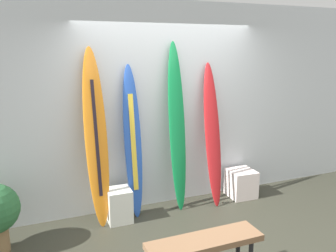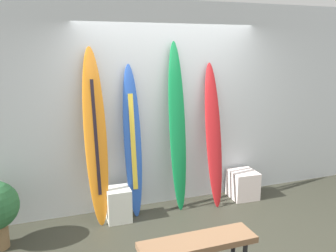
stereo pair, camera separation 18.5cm
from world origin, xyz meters
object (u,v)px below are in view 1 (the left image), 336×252
(bench, at_px, (205,245))
(surfboard_sunset, at_px, (96,139))
(surfboard_emerald, at_px, (177,129))
(surfboard_cobalt, at_px, (133,144))
(display_block_left, at_px, (119,205))
(surfboard_crimson, at_px, (213,136))
(display_block_center, at_px, (241,183))

(bench, bearing_deg, surfboard_sunset, 112.88)
(surfboard_emerald, height_order, bench, surfboard_emerald)
(surfboard_cobalt, bearing_deg, surfboard_emerald, -1.32)
(display_block_left, bearing_deg, surfboard_cobalt, 28.46)
(surfboard_emerald, distance_m, surfboard_crimson, 0.54)
(surfboard_sunset, bearing_deg, surfboard_emerald, 1.70)
(surfboard_crimson, height_order, display_block_center, surfboard_crimson)
(surfboard_emerald, height_order, display_block_center, surfboard_emerald)
(surfboard_emerald, xyz_separation_m, surfboard_crimson, (0.52, -0.04, -0.14))
(surfboard_emerald, bearing_deg, surfboard_crimson, -4.52)
(surfboard_emerald, bearing_deg, display_block_left, -172.32)
(surfboard_crimson, relative_size, display_block_center, 4.93)
(surfboard_cobalt, bearing_deg, display_block_center, -2.13)
(display_block_left, bearing_deg, bench, -74.02)
(surfboard_cobalt, relative_size, bench, 1.80)
(surfboard_emerald, relative_size, display_block_center, 5.63)
(surfboard_crimson, distance_m, display_block_center, 0.93)
(display_block_center, bearing_deg, surfboard_crimson, 179.35)
(display_block_left, distance_m, display_block_center, 1.89)
(surfboard_cobalt, distance_m, display_block_left, 0.81)
(surfboard_emerald, bearing_deg, surfboard_sunset, -178.30)
(display_block_left, bearing_deg, surfboard_crimson, 3.07)
(display_block_center, bearing_deg, surfboard_cobalt, 177.87)
(surfboard_emerald, bearing_deg, surfboard_cobalt, 178.68)
(surfboard_emerald, bearing_deg, bench, -104.68)
(surfboard_crimson, bearing_deg, surfboard_sunset, 179.68)
(surfboard_cobalt, distance_m, surfboard_crimson, 1.14)
(surfboard_sunset, bearing_deg, bench, -67.12)
(bench, bearing_deg, surfboard_cobalt, 96.70)
(surfboard_cobalt, bearing_deg, bench, -83.30)
(surfboard_sunset, xyz_separation_m, surfboard_emerald, (1.09, 0.03, 0.02))
(surfboard_sunset, xyz_separation_m, surfboard_cobalt, (0.48, 0.05, -0.12))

